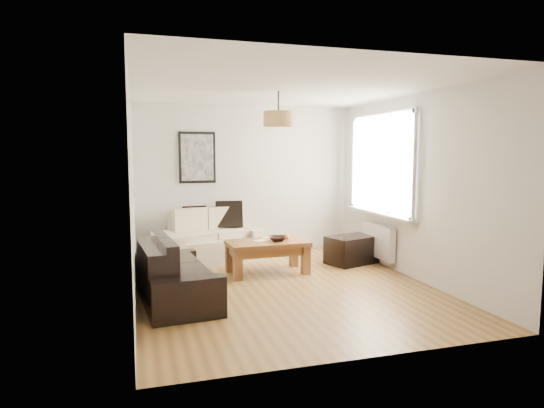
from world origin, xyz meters
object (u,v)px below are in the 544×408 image
object	(u,v)px
sofa_leather	(176,272)
ottoman	(352,250)
coffee_table	(267,257)
loveseat_cream	(210,237)

from	to	relation	value
sofa_leather	ottoman	size ratio (longest dim) A/B	2.10
coffee_table	ottoman	bearing A→B (deg)	8.07
loveseat_cream	ottoman	xyz separation A→B (m)	(2.17, -0.80, -0.18)
coffee_table	ottoman	xyz separation A→B (m)	(1.47, 0.21, -0.02)
sofa_leather	ottoman	distance (m)	3.11
loveseat_cream	coffee_table	distance (m)	1.23
coffee_table	ottoman	distance (m)	1.49
coffee_table	ottoman	world-z (taller)	coffee_table
sofa_leather	ottoman	xyz separation A→B (m)	(2.88, 1.16, -0.13)
coffee_table	ottoman	size ratio (longest dim) A/B	1.52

